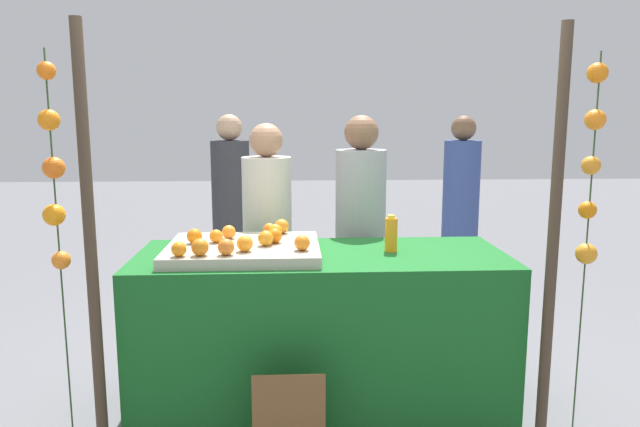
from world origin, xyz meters
name	(u,v)px	position (x,y,z in m)	size (l,w,h in m)	color
ground_plane	(321,407)	(0.00, 0.00, 0.00)	(24.00, 24.00, 0.00)	slate
stall_counter	(321,332)	(0.00, 0.00, 0.46)	(2.06, 0.82, 0.92)	#196023
orange_tray	(244,249)	(-0.43, -0.01, 0.95)	(0.83, 0.68, 0.06)	#B2AD99
orange_0	(302,243)	(-0.11, -0.18, 1.02)	(0.08, 0.08, 0.08)	orange
orange_1	(179,249)	(-0.73, -0.29, 1.02)	(0.08, 0.08, 0.08)	orange
orange_2	(245,244)	(-0.41, -0.19, 1.02)	(0.08, 0.08, 0.08)	orange
orange_3	(266,238)	(-0.31, -0.06, 1.02)	(0.08, 0.08, 0.08)	orange
orange_4	(194,236)	(-0.70, 0.02, 1.02)	(0.08, 0.08, 0.08)	orange
orange_5	(216,236)	(-0.58, 0.04, 1.02)	(0.07, 0.07, 0.07)	orange
orange_6	(200,247)	(-0.63, -0.27, 1.02)	(0.09, 0.09, 0.09)	orange
orange_7	(226,247)	(-0.50, -0.27, 1.02)	(0.08, 0.08, 0.08)	orange
orange_8	(269,229)	(-0.30, 0.22, 1.02)	(0.07, 0.07, 0.07)	orange
orange_9	(282,226)	(-0.22, 0.27, 1.02)	(0.09, 0.09, 0.09)	orange
orange_10	(275,231)	(-0.26, 0.14, 1.02)	(0.08, 0.08, 0.08)	orange
orange_11	(229,232)	(-0.52, 0.14, 1.02)	(0.08, 0.08, 0.08)	orange
orange_12	(275,236)	(-0.26, 0.01, 1.02)	(0.08, 0.08, 0.08)	orange
juice_bottle	(391,234)	(0.39, 0.03, 1.02)	(0.07, 0.07, 0.21)	orange
chalkboard_sign	(289,424)	(-0.19, -0.61, 0.24)	(0.34, 0.03, 0.50)	brown
vendor_left	(268,254)	(-0.32, 0.68, 0.76)	(0.33, 0.33, 1.63)	beige
vendor_right	(360,249)	(0.30, 0.68, 0.78)	(0.34, 0.34, 1.68)	#99999E
crowd_person_0	(460,213)	(1.42, 2.15, 0.78)	(0.34, 0.34, 1.68)	#384C8C
crowd_person_1	(231,216)	(-0.70, 2.03, 0.79)	(0.34, 0.34, 1.69)	#333338
canopy_post_left	(91,250)	(-1.11, -0.45, 1.05)	(0.06, 0.06, 2.11)	#473828
canopy_post_right	(553,245)	(1.11, -0.45, 1.05)	(0.06, 0.06, 2.11)	#473828
garland_strand_left	(53,174)	(-1.26, -0.44, 1.41)	(0.11, 0.12, 1.97)	#2D4C23
garland_strand_right	(591,168)	(1.28, -0.44, 1.43)	(0.11, 0.11, 1.97)	#2D4C23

